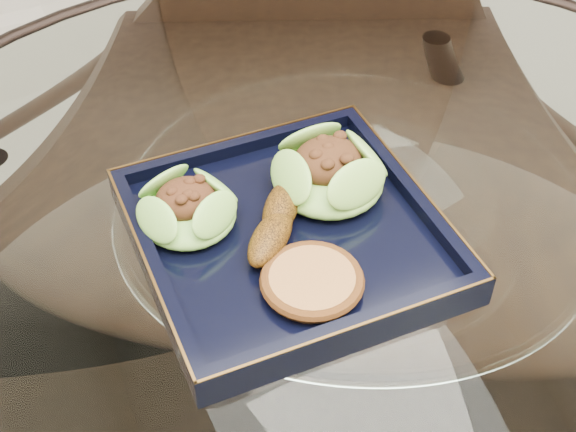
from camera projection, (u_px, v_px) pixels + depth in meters
name	position (u px, v px, depth m)	size (l,w,h in m)	color
dining_table	(341.00, 349.00, 0.87)	(1.13, 1.13, 0.77)	white
dining_chair	(319.00, 132.00, 1.14)	(0.62, 0.62, 1.08)	#311C10
navy_plate	(288.00, 239.00, 0.75)	(0.27, 0.27, 0.02)	black
lettuce_wrap_left	(188.00, 211.00, 0.74)	(0.09, 0.09, 0.03)	#5EA02E
lettuce_wrap_right	(329.00, 175.00, 0.77)	(0.11, 0.11, 0.04)	#518F29
roasted_plantain	(281.00, 207.00, 0.74)	(0.15, 0.03, 0.03)	#643A0A
crumb_patty	(312.00, 282.00, 0.69)	(0.08, 0.08, 0.01)	#A36D36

